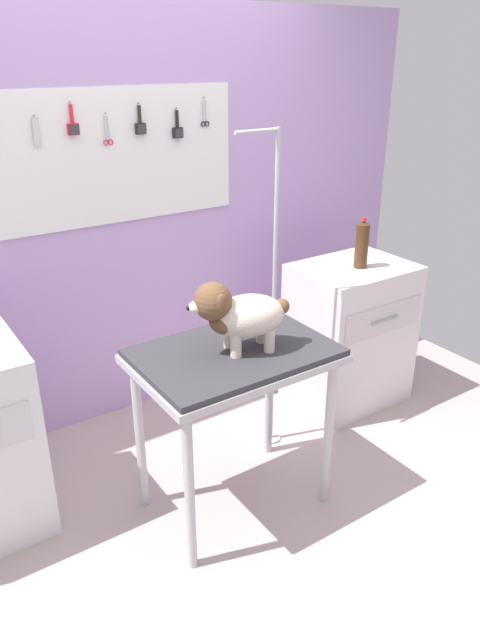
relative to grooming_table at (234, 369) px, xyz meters
name	(u,v)px	position (x,y,z in m)	size (l,w,h in m)	color
ground	(257,520)	(0.03, -0.15, -0.77)	(4.40, 4.00, 0.04)	#B4A19C
rear_wall_panel	(128,223)	(0.03, 1.13, 0.41)	(4.00, 0.11, 2.30)	#B894D0
grooming_table	(234,369)	(0.00, 0.00, 0.00)	(0.88, 0.59, 0.85)	#B7B7BC
grooming_arm	(272,311)	(0.45, 0.32, 0.06)	(0.29, 0.11, 1.73)	#B7B7BC
dog	(238,314)	(0.01, -0.02, 0.28)	(0.45, 0.29, 0.33)	beige
cabinet_right	(349,334)	(1.14, 0.43, -0.30)	(0.68, 0.54, 0.89)	silver
soda_bottle	(362,244)	(1.14, 0.39, 0.28)	(0.08, 0.08, 0.30)	#462B16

